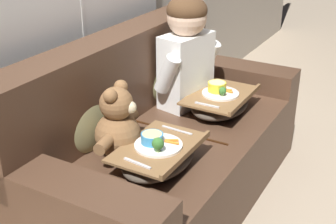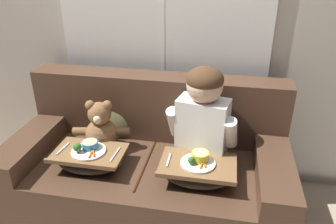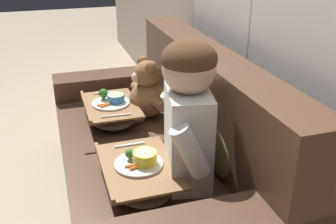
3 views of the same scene
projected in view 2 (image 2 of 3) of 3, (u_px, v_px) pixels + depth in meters
ground_plane at (149, 210)px, 2.43m from camera, size 14.00×14.00×0.00m
wall_back_with_window at (164, 15)px, 2.37m from camera, size 8.00×0.08×2.60m
couch at (150, 168)px, 2.34m from camera, size 1.86×0.91×0.93m
throw_pillow_behind_child at (204, 124)px, 2.33m from camera, size 0.35×0.17×0.36m
throw_pillow_behind_teddy at (110, 116)px, 2.45m from camera, size 0.36×0.18×0.38m
child_figure at (203, 111)px, 2.08m from camera, size 0.49×0.27×0.66m
teddy_bear at (101, 129)px, 2.29m from camera, size 0.40×0.29×0.37m
lap_tray_child at (198, 170)px, 2.02m from camera, size 0.47×0.32×0.18m
lap_tray_teddy at (89, 158)px, 2.14m from camera, size 0.46×0.31×0.19m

